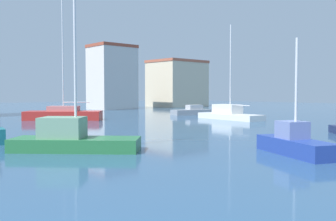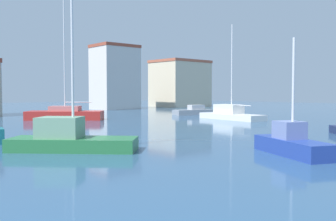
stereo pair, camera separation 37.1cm
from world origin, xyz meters
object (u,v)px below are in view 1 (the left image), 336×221
object	(u,v)px
motorboat_grey_distant_east	(192,111)
sailboat_white_far_right	(229,114)
sailboat_red_inner_mooring	(64,114)
sailboat_blue_center_channel	(295,143)
sailboat_green_outer_mooring	(72,138)

from	to	relation	value
motorboat_grey_distant_east	sailboat_white_far_right	bearing A→B (deg)	-109.21
sailboat_red_inner_mooring	sailboat_blue_center_channel	distance (m)	26.87
sailboat_white_far_right	sailboat_blue_center_channel	size ratio (longest dim) A/B	1.86
sailboat_red_inner_mooring	sailboat_green_outer_mooring	bearing A→B (deg)	-115.29
sailboat_green_outer_mooring	sailboat_blue_center_channel	xyz separation A→B (m)	(6.92, -7.68, -0.09)
sailboat_red_inner_mooring	sailboat_green_outer_mooring	world-z (taller)	sailboat_red_inner_mooring
sailboat_red_inner_mooring	sailboat_green_outer_mooring	size ratio (longest dim) A/B	1.21
sailboat_white_far_right	sailboat_blue_center_channel	xyz separation A→B (m)	(-15.24, -16.03, -0.04)
sailboat_green_outer_mooring	sailboat_white_far_right	bearing A→B (deg)	20.66
sailboat_red_inner_mooring	sailboat_white_far_right	bearing A→B (deg)	-39.32
sailboat_blue_center_channel	sailboat_red_inner_mooring	bearing A→B (deg)	85.49
sailboat_red_inner_mooring	sailboat_blue_center_channel	size ratio (longest dim) A/B	2.35
motorboat_grey_distant_east	sailboat_blue_center_channel	distance (m)	30.25
sailboat_blue_center_channel	sailboat_white_far_right	bearing A→B (deg)	46.46
sailboat_red_inner_mooring	sailboat_white_far_right	distance (m)	16.97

